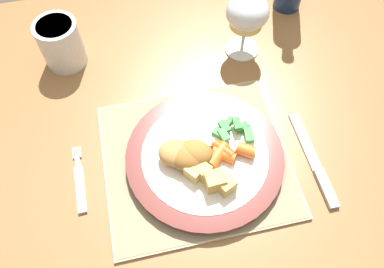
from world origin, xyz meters
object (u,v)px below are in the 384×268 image
(table_knife, at_px, (316,166))
(dining_table, at_px, (202,146))
(dinner_plate, at_px, (205,157))
(fork, at_px, (80,184))
(drinking_cup, at_px, (61,43))
(wine_glass, at_px, (247,15))

(table_knife, bearing_deg, dining_table, 140.24)
(dinner_plate, distance_m, fork, 0.21)
(dining_table, distance_m, fork, 0.27)
(fork, height_order, drinking_cup, drinking_cup)
(fork, xyz_separation_m, wine_glass, (0.35, 0.24, 0.09))
(fork, bearing_deg, dining_table, 19.55)
(dining_table, height_order, table_knife, table_knife)
(wine_glass, height_order, drinking_cup, wine_glass)
(dining_table, distance_m, table_knife, 0.24)
(dinner_plate, height_order, table_knife, dinner_plate)
(dinner_plate, distance_m, table_knife, 0.19)
(dinner_plate, bearing_deg, wine_glass, 60.09)
(dining_table, xyz_separation_m, dinner_plate, (-0.02, -0.09, 0.12))
(dining_table, relative_size, fork, 9.26)
(table_knife, height_order, wine_glass, wine_glass)
(dinner_plate, relative_size, fork, 2.15)
(dinner_plate, relative_size, table_knife, 1.42)
(drinking_cup, bearing_deg, dining_table, -40.41)
(dining_table, distance_m, drinking_cup, 0.35)
(wine_glass, relative_size, drinking_cup, 1.40)
(table_knife, distance_m, wine_glass, 0.31)
(dinner_plate, xyz_separation_m, table_knife, (0.19, -0.05, -0.01))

